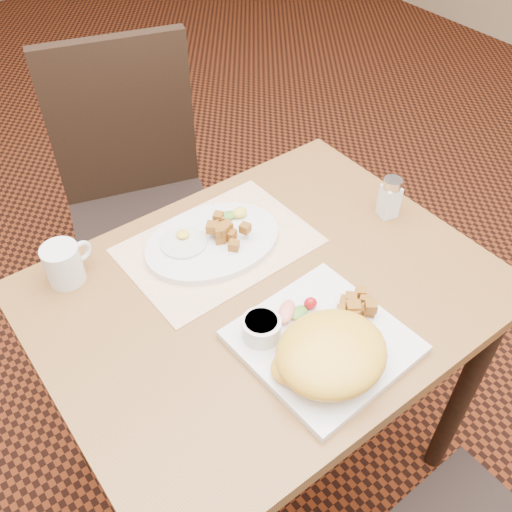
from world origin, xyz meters
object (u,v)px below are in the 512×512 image
(salt_shaker, at_px, (390,197))
(coffee_mug, at_px, (64,264))
(plate_square, at_px, (323,342))
(plate_oval, at_px, (213,242))
(chair_far, at_px, (139,192))
(table, at_px, (266,322))

(salt_shaker, relative_size, coffee_mug, 0.93)
(plate_square, relative_size, plate_oval, 0.92)
(chair_far, xyz_separation_m, plate_square, (-0.05, -0.87, 0.22))
(table, xyz_separation_m, plate_square, (-0.00, -0.17, 0.12))
(table, height_order, chair_far, chair_far)
(plate_oval, bearing_deg, coffee_mug, 161.68)
(plate_oval, bearing_deg, salt_shaker, -22.34)
(chair_far, height_order, plate_oval, chair_far)
(salt_shaker, bearing_deg, chair_far, 114.78)
(plate_square, bearing_deg, plate_oval, 92.04)
(table, bearing_deg, coffee_mug, 139.00)
(table, bearing_deg, salt_shaker, 2.51)
(plate_oval, bearing_deg, plate_square, -87.96)
(table, relative_size, coffee_mug, 8.39)
(coffee_mug, bearing_deg, salt_shaker, -20.61)
(table, distance_m, coffee_mug, 0.44)
(chair_far, height_order, salt_shaker, chair_far)
(chair_far, bearing_deg, salt_shaker, 131.87)
(plate_square, xyz_separation_m, plate_oval, (-0.01, 0.34, 0.00))
(table, distance_m, chair_far, 0.70)
(coffee_mug, bearing_deg, plate_square, -55.32)
(table, height_order, plate_oval, plate_oval)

